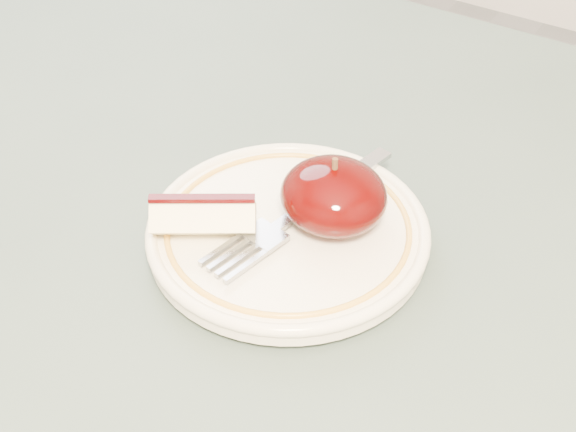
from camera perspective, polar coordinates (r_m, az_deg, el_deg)
The scene contains 5 objects.
table at distance 0.62m, azimuth -6.86°, elevation -9.00°, with size 0.90×0.90×0.75m.
plate at distance 0.56m, azimuth -0.00°, elevation -1.10°, with size 0.20×0.20×0.02m.
apple_half at distance 0.54m, azimuth 3.25°, elevation 1.46°, with size 0.07×0.07×0.05m.
apple_wedge at distance 0.54m, azimuth -6.03°, elevation -0.07°, with size 0.08×0.06×0.03m.
fork at distance 0.56m, azimuth 0.93°, elevation 0.38°, with size 0.05×0.18×0.00m.
Camera 1 is at (0.28, -0.30, 1.13)m, focal length 50.00 mm.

